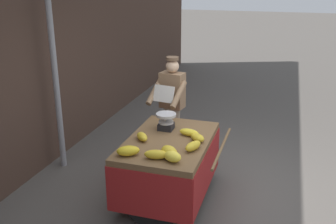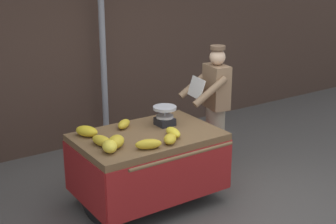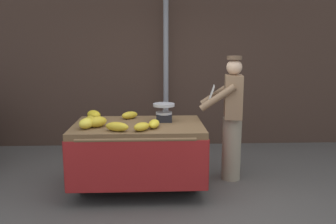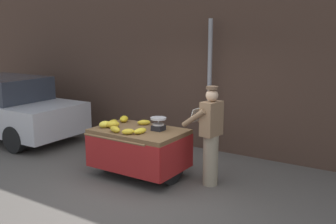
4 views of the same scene
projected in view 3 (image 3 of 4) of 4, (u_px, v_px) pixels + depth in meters
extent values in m
plane|color=#514C47|center=(176.00, 209.00, 4.02)|extent=(60.00, 60.00, 0.00)
cube|color=#473328|center=(166.00, 36.00, 6.45)|extent=(16.00, 0.24, 4.08)
cylinder|color=gray|center=(166.00, 70.00, 6.20)|extent=(0.09, 0.09, 2.87)
cube|color=brown|center=(138.00, 127.00, 4.40)|extent=(1.62, 1.06, 0.08)
cylinder|color=black|center=(82.00, 162.00, 4.46)|extent=(0.05, 0.77, 0.77)
cylinder|color=#B7B7BC|center=(79.00, 162.00, 4.45)|extent=(0.01, 0.14, 0.14)
cylinder|color=black|center=(195.00, 161.00, 4.52)|extent=(0.05, 0.77, 0.77)
cylinder|color=#B7B7BC|center=(198.00, 161.00, 4.52)|extent=(0.01, 0.14, 0.14)
cylinder|color=#4C4742|center=(140.00, 150.00, 4.92)|extent=(0.05, 0.05, 0.80)
cube|color=maroon|center=(137.00, 167.00, 3.95)|extent=(1.62, 0.02, 0.60)
cube|color=maroon|center=(140.00, 142.00, 4.99)|extent=(1.62, 0.02, 0.60)
cube|color=maroon|center=(75.00, 154.00, 4.43)|extent=(0.02, 1.06, 0.60)
cube|color=maroon|center=(202.00, 152.00, 4.50)|extent=(0.02, 1.06, 0.60)
cylinder|color=brown|center=(136.00, 140.00, 3.71)|extent=(1.30, 0.04, 0.04)
cube|color=black|center=(164.00, 118.00, 4.54)|extent=(0.20, 0.20, 0.09)
cylinder|color=#B7B7BC|center=(164.00, 110.00, 4.52)|extent=(0.02, 0.02, 0.11)
cylinder|color=#B7B7BC|center=(164.00, 105.00, 4.51)|extent=(0.28, 0.28, 0.04)
cylinder|color=#B7B7BC|center=(164.00, 113.00, 4.53)|extent=(0.21, 0.21, 0.03)
ellipsoid|color=gold|center=(90.00, 120.00, 4.33)|extent=(0.19, 0.31, 0.11)
ellipsoid|color=gold|center=(130.00, 115.00, 4.70)|extent=(0.26, 0.25, 0.10)
ellipsoid|color=gold|center=(117.00, 127.00, 4.00)|extent=(0.31, 0.21, 0.11)
ellipsoid|color=yellow|center=(154.00, 124.00, 4.17)|extent=(0.17, 0.29, 0.10)
ellipsoid|color=gold|center=(97.00, 122.00, 4.21)|extent=(0.30, 0.30, 0.13)
ellipsoid|color=yellow|center=(86.00, 123.00, 4.13)|extent=(0.22, 0.26, 0.13)
ellipsoid|color=gold|center=(94.00, 115.00, 4.68)|extent=(0.27, 0.32, 0.12)
ellipsoid|color=gold|center=(142.00, 127.00, 4.02)|extent=(0.24, 0.26, 0.10)
cylinder|color=gray|center=(231.00, 149.00, 4.86)|extent=(0.26, 0.26, 0.88)
cube|color=#8C6B4C|center=(233.00, 97.00, 4.73)|extent=(0.29, 0.41, 0.58)
sphere|color=#DBB28E|center=(234.00, 67.00, 4.65)|extent=(0.21, 0.21, 0.21)
cylinder|color=brown|center=(235.00, 58.00, 4.63)|extent=(0.20, 0.20, 0.05)
cylinder|color=#8C6B4C|center=(218.00, 98.00, 4.54)|extent=(0.49, 0.17, 0.37)
cylinder|color=#8C6B4C|center=(217.00, 94.00, 4.95)|extent=(0.49, 0.17, 0.37)
cube|color=silver|center=(211.00, 95.00, 4.76)|extent=(0.15, 0.35, 0.25)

